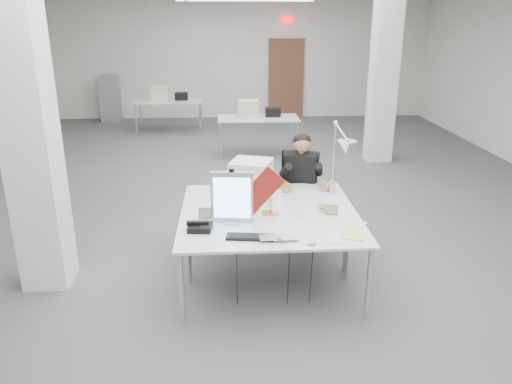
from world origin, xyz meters
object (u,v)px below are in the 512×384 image
laptop (279,241)px  bankers_lamp (271,199)px  seated_person (301,169)px  desk_phone (200,227)px  architect_lamp (339,156)px  beige_monitor (251,178)px  office_chair (300,194)px  desk_main (273,231)px  monitor (232,197)px

laptop → bankers_lamp: 0.69m
seated_person → desk_phone: size_ratio=3.69×
seated_person → architect_lamp: (0.29, -0.69, 0.35)m
desk_phone → beige_monitor: bearing=67.2°
office_chair → bankers_lamp: bearing=-95.1°
desk_phone → beige_monitor: size_ratio=0.52×
office_chair → bankers_lamp: size_ratio=3.44×
office_chair → laptop: 1.84m
seated_person → architect_lamp: bearing=-49.3°
laptop → beige_monitor: bearing=97.2°
desk_main → desk_phone: size_ratio=8.21×
office_chair → monitor: monitor is taller
desk_main → seated_person: (0.47, 1.45, 0.16)m
architect_lamp → bankers_lamp: bearing=-170.9°
bankers_lamp → architect_lamp: 0.90m
monitor → architect_lamp: size_ratio=0.51×
monitor → beige_monitor: monitor is taller
monitor → bankers_lamp: (0.39, 0.19, -0.09)m
desk_main → seated_person: 1.53m
desk_main → architect_lamp: architect_lamp is taller
desk_main → laptop: laptop is taller
seated_person → beige_monitor: (-0.63, -0.47, 0.05)m
monitor → office_chair: bearing=62.2°
desk_phone → architect_lamp: 1.69m
office_chair → architect_lamp: (0.29, -0.74, 0.68)m
desk_main → office_chair: office_chair is taller
desk_phone → architect_lamp: size_ratio=0.22×
laptop → beige_monitor: 1.28m
bankers_lamp → laptop: bearing=-112.1°
office_chair → monitor: size_ratio=2.22×
seated_person → beige_monitor: bearing=-125.4°
office_chair → desk_phone: bearing=-110.4°
bankers_lamp → architect_lamp: bearing=1.3°
office_chair → architect_lamp: bearing=-50.7°
desk_main → bankers_lamp: size_ratio=5.49×
laptop → architect_lamp: (0.73, 1.03, 0.48)m
laptop → architect_lamp: 1.36m
office_chair → laptop: office_chair is taller
monitor → desk_main: bearing=-23.5°
office_chair → desk_phone: size_ratio=5.15×
beige_monitor → architect_lamp: 0.99m
monitor → laptop: 0.69m
architect_lamp → desk_main: bearing=-151.7°
seated_person → architect_lamp: architect_lamp is taller
bankers_lamp → architect_lamp: (0.76, 0.36, 0.33)m
desk_main → seated_person: seated_person is taller
seated_person → beige_monitor: size_ratio=1.92×
desk_phone → bankers_lamp: bearing=34.5°
desk_phone → beige_monitor: (0.53, 0.95, 0.17)m
desk_main → laptop: 0.28m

